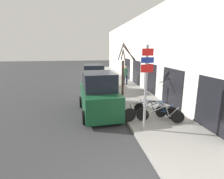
{
  "coord_description": "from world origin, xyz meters",
  "views": [
    {
      "loc": [
        -1.08,
        -3.31,
        3.59
      ],
      "look_at": [
        0.59,
        6.23,
        1.31
      ],
      "focal_mm": 28.0,
      "sensor_mm": 36.0,
      "label": 1
    }
  ],
  "objects_px": {
    "bicycle_0": "(160,115)",
    "parked_car_1": "(94,79)",
    "parked_car_0": "(99,95)",
    "street_tree": "(123,74)",
    "signpost": "(146,85)",
    "bicycle_2": "(156,110)",
    "bicycle_1": "(146,112)",
    "pedestrian_near": "(125,74)"
  },
  "relations": [
    {
      "from": "bicycle_0",
      "to": "parked_car_1",
      "type": "relative_size",
      "value": 0.51
    },
    {
      "from": "parked_car_0",
      "to": "street_tree",
      "type": "xyz_separation_m",
      "value": [
        1.79,
        1.68,
        0.94
      ]
    },
    {
      "from": "signpost",
      "to": "parked_car_0",
      "type": "xyz_separation_m",
      "value": [
        -1.69,
        2.67,
        -1.07
      ]
    },
    {
      "from": "signpost",
      "to": "bicycle_2",
      "type": "bearing_deg",
      "value": 49.4
    },
    {
      "from": "parked_car_1",
      "to": "street_tree",
      "type": "distance_m",
      "value": 4.03
    },
    {
      "from": "bicycle_2",
      "to": "bicycle_0",
      "type": "bearing_deg",
      "value": -154.14
    },
    {
      "from": "bicycle_1",
      "to": "parked_car_0",
      "type": "bearing_deg",
      "value": 44.25
    },
    {
      "from": "parked_car_0",
      "to": "bicycle_2",
      "type": "bearing_deg",
      "value": -30.07
    },
    {
      "from": "bicycle_1",
      "to": "pedestrian_near",
      "type": "xyz_separation_m",
      "value": [
        1.09,
        8.47,
        0.65
      ]
    },
    {
      "from": "bicycle_0",
      "to": "bicycle_2",
      "type": "relative_size",
      "value": 1.09
    },
    {
      "from": "signpost",
      "to": "parked_car_1",
      "type": "distance_m",
      "value": 8.11
    },
    {
      "from": "street_tree",
      "to": "pedestrian_near",
      "type": "bearing_deg",
      "value": 74.15
    },
    {
      "from": "street_tree",
      "to": "bicycle_2",
      "type": "bearing_deg",
      "value": -72.25
    },
    {
      "from": "bicycle_2",
      "to": "pedestrian_near",
      "type": "height_order",
      "value": "pedestrian_near"
    },
    {
      "from": "parked_car_1",
      "to": "street_tree",
      "type": "relative_size",
      "value": 1.1
    },
    {
      "from": "parked_car_0",
      "to": "parked_car_1",
      "type": "relative_size",
      "value": 1.01
    },
    {
      "from": "signpost",
      "to": "bicycle_2",
      "type": "distance_m",
      "value": 2.31
    },
    {
      "from": "bicycle_0",
      "to": "street_tree",
      "type": "relative_size",
      "value": 0.56
    },
    {
      "from": "bicycle_2",
      "to": "parked_car_0",
      "type": "height_order",
      "value": "parked_car_0"
    },
    {
      "from": "bicycle_1",
      "to": "parked_car_0",
      "type": "xyz_separation_m",
      "value": [
        -2.17,
        1.62,
        0.51
      ]
    },
    {
      "from": "parked_car_0",
      "to": "bicycle_0",
      "type": "bearing_deg",
      "value": -40.3
    },
    {
      "from": "bicycle_0",
      "to": "parked_car_0",
      "type": "bearing_deg",
      "value": 72.48
    },
    {
      "from": "bicycle_0",
      "to": "bicycle_1",
      "type": "bearing_deg",
      "value": 71.58
    },
    {
      "from": "signpost",
      "to": "street_tree",
      "type": "height_order",
      "value": "street_tree"
    },
    {
      "from": "parked_car_1",
      "to": "street_tree",
      "type": "bearing_deg",
      "value": -63.72
    },
    {
      "from": "bicycle_0",
      "to": "bicycle_1",
      "type": "relative_size",
      "value": 0.87
    },
    {
      "from": "bicycle_0",
      "to": "parked_car_0",
      "type": "height_order",
      "value": "parked_car_0"
    },
    {
      "from": "signpost",
      "to": "bicycle_0",
      "type": "xyz_separation_m",
      "value": [
        1.01,
        0.63,
        -1.62
      ]
    },
    {
      "from": "bicycle_1",
      "to": "bicycle_2",
      "type": "height_order",
      "value": "bicycle_1"
    },
    {
      "from": "bicycle_2",
      "to": "bicycle_1",
      "type": "bearing_deg",
      "value": 142.04
    },
    {
      "from": "pedestrian_near",
      "to": "street_tree",
      "type": "bearing_deg",
      "value": -122.23
    },
    {
      "from": "parked_car_0",
      "to": "parked_car_1",
      "type": "distance_m",
      "value": 5.21
    },
    {
      "from": "bicycle_0",
      "to": "street_tree",
      "type": "xyz_separation_m",
      "value": [
        -0.92,
        3.72,
        1.48
      ]
    },
    {
      "from": "parked_car_0",
      "to": "street_tree",
      "type": "bearing_deg",
      "value": 39.98
    },
    {
      "from": "signpost",
      "to": "parked_car_0",
      "type": "relative_size",
      "value": 0.85
    },
    {
      "from": "parked_car_0",
      "to": "street_tree",
      "type": "height_order",
      "value": "street_tree"
    },
    {
      "from": "signpost",
      "to": "parked_car_1",
      "type": "xyz_separation_m",
      "value": [
        -1.6,
        7.88,
        -1.08
      ]
    },
    {
      "from": "parked_car_0",
      "to": "pedestrian_near",
      "type": "xyz_separation_m",
      "value": [
        3.25,
        6.85,
        0.14
      ]
    },
    {
      "from": "signpost",
      "to": "bicycle_1",
      "type": "height_order",
      "value": "signpost"
    },
    {
      "from": "signpost",
      "to": "bicycle_0",
      "type": "distance_m",
      "value": 2.01
    },
    {
      "from": "parked_car_1",
      "to": "pedestrian_near",
      "type": "xyz_separation_m",
      "value": [
        3.16,
        1.64,
        0.14
      ]
    },
    {
      "from": "bicycle_2",
      "to": "street_tree",
      "type": "bearing_deg",
      "value": 49.83
    }
  ]
}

